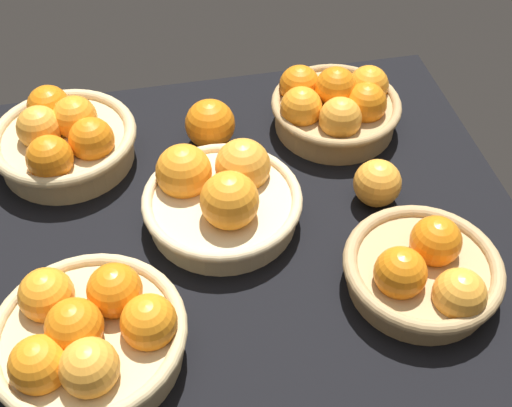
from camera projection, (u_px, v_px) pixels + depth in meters
market_tray at (236, 233)px, 97.98cm from camera, size 84.00×72.00×3.00cm
basket_far_left at (64, 139)px, 103.50cm from camera, size 22.74×22.74×10.34cm
basket_center at (221, 196)px, 95.49cm from camera, size 23.14×23.14×11.13cm
basket_near_left at (89, 336)px, 78.95cm from camera, size 23.82×23.82×10.75cm
basket_far_right at (335, 106)px, 109.16cm from camera, size 21.45×21.45×10.89cm
basket_near_right at (424, 271)px, 86.71cm from camera, size 21.10×21.10×9.48cm
loose_orange_front_gap at (377, 183)px, 97.89cm from camera, size 7.14×7.14×7.14cm
loose_orange_back_gap at (210, 124)px, 106.42cm from camera, size 8.10×8.10×8.10cm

